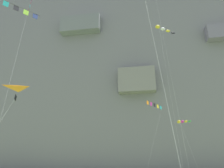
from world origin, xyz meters
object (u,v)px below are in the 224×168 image
object	(u,v)px
kite_banner_upper_right	(27,16)
kite_delta_front_field	(17,99)
kite_windsock_mid_left	(162,29)
kite_banner_low_center	(4,6)
kite_banner_far_right	(154,107)
kite_windsock_high_center	(182,122)

from	to	relation	value
kite_banner_upper_right	kite_delta_front_field	bearing A→B (deg)	-49.71
kite_windsock_mid_left	kite_delta_front_field	size ratio (longest dim) A/B	3.09
kite_banner_low_center	kite_delta_front_field	bearing A→B (deg)	69.41
kite_banner_far_right	kite_banner_upper_right	xyz separation A→B (m)	(-17.42, -12.35, 10.91)
kite_banner_upper_right	kite_delta_front_field	size ratio (longest dim) A/B	2.60
kite_windsock_mid_left	kite_banner_upper_right	world-z (taller)	kite_windsock_mid_left
kite_windsock_mid_left	kite_delta_front_field	distance (m)	32.34
kite_banner_low_center	kite_delta_front_field	distance (m)	9.67
kite_windsock_high_center	kite_banner_low_center	bearing A→B (deg)	-131.16
kite_banner_low_center	kite_windsock_high_center	size ratio (longest dim) A/B	1.87
kite_windsock_high_center	kite_banner_upper_right	bearing A→B (deg)	-143.31
kite_windsock_mid_left	kite_banner_upper_right	size ratio (longest dim) A/B	1.19
kite_banner_far_right	kite_windsock_high_center	distance (m)	6.82
kite_windsock_high_center	kite_windsock_mid_left	bearing A→B (deg)	-146.10
kite_banner_far_right	kite_banner_low_center	world-z (taller)	kite_banner_low_center
kite_windsock_high_center	kite_banner_upper_right	xyz separation A→B (m)	(-22.35, -16.65, 12.84)
kite_delta_front_field	kite_banner_far_right	bearing A→B (deg)	48.21
kite_windsock_mid_left	kite_banner_low_center	size ratio (longest dim) A/B	1.54
kite_banner_upper_right	kite_banner_far_right	bearing A→B (deg)	35.34
kite_windsock_mid_left	kite_windsock_high_center	world-z (taller)	kite_windsock_mid_left
kite_banner_far_right	kite_banner_upper_right	size ratio (longest dim) A/B	0.50
kite_banner_far_right	kite_windsock_mid_left	distance (m)	17.70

